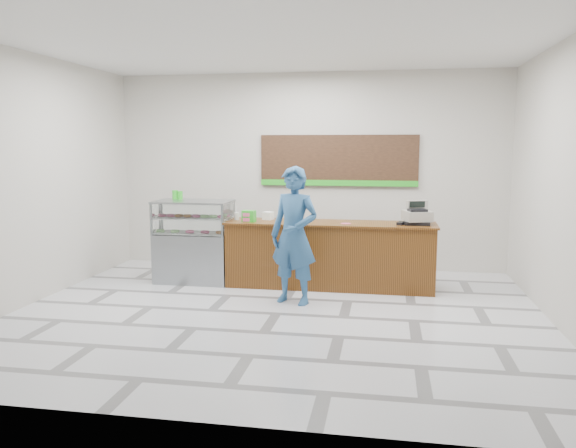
% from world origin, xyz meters
% --- Properties ---
extents(floor, '(7.00, 7.00, 0.00)m').
position_xyz_m(floor, '(0.00, 0.00, 0.00)').
color(floor, silver).
rests_on(floor, ground).
extents(back_wall, '(7.00, 0.00, 7.00)m').
position_xyz_m(back_wall, '(0.00, 3.00, 1.75)').
color(back_wall, beige).
rests_on(back_wall, floor).
extents(ceiling, '(7.00, 7.00, 0.00)m').
position_xyz_m(ceiling, '(0.00, 0.00, 3.50)').
color(ceiling, silver).
rests_on(ceiling, back_wall).
extents(sales_counter, '(3.26, 0.76, 1.03)m').
position_xyz_m(sales_counter, '(0.55, 1.55, 0.52)').
color(sales_counter, brown).
rests_on(sales_counter, floor).
extents(display_case, '(1.22, 0.72, 1.33)m').
position_xyz_m(display_case, '(-1.67, 1.55, 0.68)').
color(display_case, gray).
rests_on(display_case, floor).
extents(menu_board, '(2.80, 0.06, 0.90)m').
position_xyz_m(menu_board, '(0.55, 2.96, 1.93)').
color(menu_board, black).
rests_on(menu_board, back_wall).
extents(cash_register, '(0.47, 0.48, 0.35)m').
position_xyz_m(cash_register, '(1.87, 1.56, 1.16)').
color(cash_register, black).
rests_on(cash_register, sales_counter).
extents(card_terminal, '(0.14, 0.19, 0.04)m').
position_xyz_m(card_terminal, '(1.63, 1.46, 1.05)').
color(card_terminal, black).
rests_on(card_terminal, sales_counter).
extents(serving_tray, '(0.36, 0.28, 0.02)m').
position_xyz_m(serving_tray, '(-0.00, 1.61, 1.04)').
color(serving_tray, '#2CD00A').
rests_on(serving_tray, sales_counter).
extents(napkin_box, '(0.18, 0.18, 0.12)m').
position_xyz_m(napkin_box, '(-0.46, 1.70, 1.09)').
color(napkin_box, white).
rests_on(napkin_box, sales_counter).
extents(straw_cup, '(0.08, 0.08, 0.12)m').
position_xyz_m(straw_cup, '(-0.95, 1.56, 1.09)').
color(straw_cup, silver).
rests_on(straw_cup, sales_counter).
extents(promo_box, '(0.21, 0.16, 0.18)m').
position_xyz_m(promo_box, '(-0.70, 1.39, 1.12)').
color(promo_box, green).
rests_on(promo_box, sales_counter).
extents(donut_decal, '(0.16, 0.16, 0.00)m').
position_xyz_m(donut_decal, '(0.81, 1.44, 1.03)').
color(donut_decal, '#D95484').
rests_on(donut_decal, sales_counter).
extents(green_cup_left, '(0.10, 0.10, 0.15)m').
position_xyz_m(green_cup_left, '(-2.04, 1.73, 1.40)').
color(green_cup_left, green).
rests_on(green_cup_left, display_case).
extents(green_cup_right, '(0.09, 0.09, 0.14)m').
position_xyz_m(green_cup_right, '(-1.96, 1.73, 1.40)').
color(green_cup_right, green).
rests_on(green_cup_right, display_case).
extents(customer, '(0.81, 0.66, 1.93)m').
position_xyz_m(customer, '(0.15, 0.57, 0.97)').
color(customer, '#295683').
rests_on(customer, floor).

